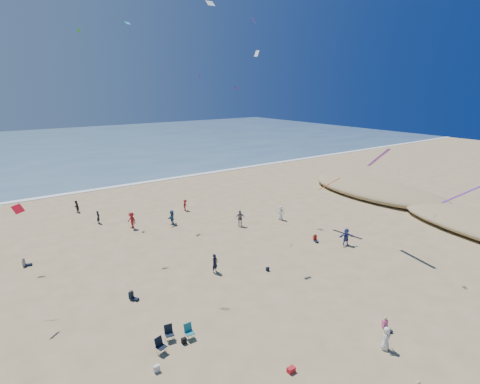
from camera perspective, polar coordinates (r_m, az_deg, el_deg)
ground at (r=24.41m, az=7.73°, el=-23.51°), size 220.00×220.00×0.00m
ocean at (r=110.38m, az=-28.31°, el=5.86°), size 220.00×100.00×0.06m
surf_line at (r=61.92m, az=-21.89°, el=0.22°), size 220.00×1.20×0.08m
standing_flyers at (r=36.72m, az=-3.35°, el=-7.58°), size 32.39×46.70×1.94m
seated_group at (r=29.69m, az=-0.34°, el=-14.54°), size 26.17×29.06×0.84m
chair_cluster at (r=25.09m, az=-10.07°, el=-20.94°), size 2.68×1.52×1.00m
white_tote at (r=23.60m, az=-12.59°, el=-24.77°), size 0.35×0.20×0.40m
black_backpack at (r=25.23m, az=-8.54°, el=-21.50°), size 0.30×0.22×0.38m
cooler at (r=23.31m, az=7.80°, el=-25.26°), size 0.45×0.30×0.30m
navy_bag at (r=33.17m, az=4.23°, el=-11.62°), size 0.28×0.18×0.34m
kites_aloft at (r=35.14m, az=5.51°, el=14.40°), size 45.43×39.68×31.09m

